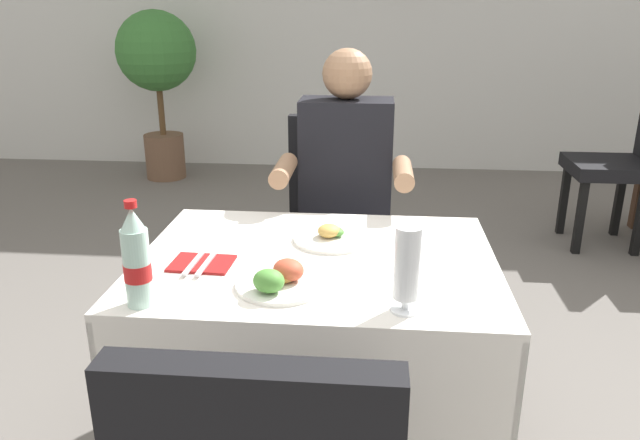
% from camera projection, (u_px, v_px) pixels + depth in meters
% --- Properties ---
extents(main_dining_table, '(1.03, 0.78, 0.72)m').
position_uv_depth(main_dining_table, '(317.00, 312.00, 1.82)').
color(main_dining_table, white).
rests_on(main_dining_table, ground).
extents(chair_far_diner_seat, '(0.44, 0.50, 0.97)m').
position_uv_depth(chair_far_diner_seat, '(335.00, 221.00, 2.56)').
color(chair_far_diner_seat, black).
rests_on(chair_far_diner_seat, ground).
extents(seated_diner_far, '(0.50, 0.46, 1.26)m').
position_uv_depth(seated_diner_far, '(345.00, 193.00, 2.40)').
color(seated_diner_far, '#282D42').
rests_on(seated_diner_far, ground).
extents(plate_near_camera, '(0.23, 0.23, 0.07)m').
position_uv_depth(plate_near_camera, '(280.00, 280.00, 1.57)').
color(plate_near_camera, white).
rests_on(plate_near_camera, main_dining_table).
extents(plate_far_diner, '(0.23, 0.23, 0.05)m').
position_uv_depth(plate_far_diner, '(331.00, 237.00, 1.89)').
color(plate_far_diner, white).
rests_on(plate_far_diner, main_dining_table).
extents(beer_glass_left, '(0.07, 0.07, 0.21)m').
position_uv_depth(beer_glass_left, '(407.00, 269.00, 1.42)').
color(beer_glass_left, white).
rests_on(beer_glass_left, main_dining_table).
extents(cola_bottle_primary, '(0.07, 0.07, 0.27)m').
position_uv_depth(cola_bottle_primary, '(137.00, 260.00, 1.45)').
color(cola_bottle_primary, silver).
rests_on(cola_bottle_primary, main_dining_table).
extents(napkin_cutlery_set, '(0.18, 0.19, 0.01)m').
position_uv_depth(napkin_cutlery_set, '(202.00, 263.00, 1.72)').
color(napkin_cutlery_set, maroon).
rests_on(napkin_cutlery_set, main_dining_table).
extents(background_chair_left, '(0.50, 0.44, 0.97)m').
position_uv_depth(background_chair_left, '(625.00, 157.00, 3.62)').
color(background_chair_left, black).
rests_on(background_chair_left, ground).
extents(potted_plant_corner, '(0.64, 0.64, 1.37)m').
position_uv_depth(potted_plant_corner, '(157.00, 66.00, 4.94)').
color(potted_plant_corner, brown).
rests_on(potted_plant_corner, ground).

